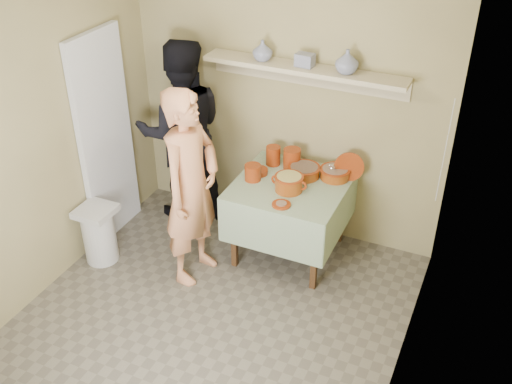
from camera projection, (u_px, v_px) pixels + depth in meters
The scene contains 22 objects.
ground at pixel (200, 334), 4.79m from camera, with size 3.50×3.50×0.00m, color #635B4E.
tile_panel at pixel (106, 139), 5.50m from camera, with size 0.06×0.70×2.00m, color silver.
plate_stack_a at pixel (273, 156), 5.54m from camera, with size 0.13×0.13×0.18m, color maroon.
plate_stack_b at pixel (292, 159), 5.48m from camera, with size 0.16×0.16×0.19m, color maroon.
bowl_stack at pixel (253, 172), 5.31m from camera, with size 0.15×0.15×0.15m, color maroon.
empty_bowl at pixel (259, 171), 5.42m from camera, with size 0.16×0.16×0.05m, color maroon.
propped_lid at pixel (349, 167), 5.30m from camera, with size 0.27×0.27×0.02m, color maroon.
vase_right at pixel (347, 61), 4.87m from camera, with size 0.19×0.19×0.20m, color navy.
vase_left at pixel (263, 50), 5.14m from camera, with size 0.17×0.17×0.18m, color navy.
ceramic_box at pixel (305, 60), 5.04m from camera, with size 0.15×0.11×0.11m, color navy.
person_cook at pixel (191, 188), 4.99m from camera, with size 0.65×0.42×1.77m, color tan.
person_helper at pixel (182, 132), 5.80m from camera, with size 0.89×0.70×1.84m, color black.
room_shell at pixel (188, 157), 3.93m from camera, with size 3.04×3.54×2.62m.
serving_table at pixel (291, 195), 5.35m from camera, with size 0.97×0.97×0.76m.
cazuela_meat_a at pixel (304, 170), 5.37m from camera, with size 0.30×0.30×0.10m.
cazuela_meat_b at pixel (335, 172), 5.34m from camera, with size 0.28×0.28×0.10m.
ladle at pixel (332, 168), 5.31m from camera, with size 0.08×0.26×0.19m.
cazuela_rice at pixel (289, 182), 5.15m from camera, with size 0.33×0.25×0.14m.
front_plate at pixel (281, 204), 4.98m from camera, with size 0.16×0.16×0.03m.
wall_shelf at pixel (305, 71), 5.11m from camera, with size 1.80×0.25×0.21m.
trash_bin at pixel (99, 234), 5.46m from camera, with size 0.32×0.32×0.56m.
electrical_cord at pixel (445, 152), 4.76m from camera, with size 0.01×0.05×0.90m.
Camera 1 is at (1.83, -2.97, 3.50)m, focal length 42.00 mm.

